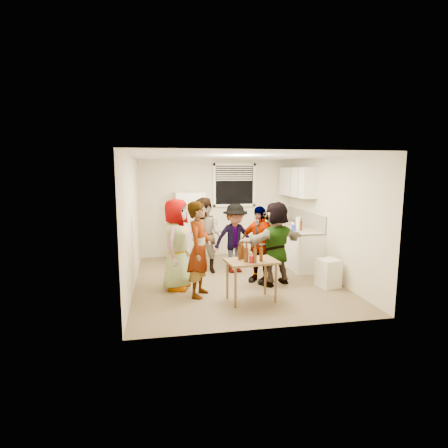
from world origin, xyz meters
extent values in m
cube|color=white|center=(-0.75, 1.88, 0.85)|extent=(0.70, 0.70, 1.70)
cube|color=white|center=(1.70, 1.15, 0.43)|extent=(0.60, 2.20, 0.86)
cube|color=beige|center=(1.70, 1.15, 0.88)|extent=(0.64, 2.22, 0.04)
cube|color=beige|center=(1.99, 1.15, 1.08)|extent=(0.03, 2.20, 0.36)
cube|color=white|center=(1.83, 1.35, 1.95)|extent=(0.34, 1.60, 0.70)
cylinder|color=white|center=(1.68, 0.82, 0.90)|extent=(0.12, 0.12, 0.26)
cylinder|color=black|center=(1.75, 1.87, 0.90)|extent=(0.07, 0.07, 0.29)
cylinder|color=#47230C|center=(1.60, 0.49, 0.90)|extent=(0.06, 0.06, 0.22)
cylinder|color=#233AB5|center=(1.44, 0.51, 0.90)|extent=(0.10, 0.10, 0.13)
cube|color=#D3C64B|center=(1.92, 1.40, 0.98)|extent=(0.02, 0.20, 0.16)
cube|color=silver|center=(1.69, -0.70, 0.25)|extent=(0.44, 0.44, 0.54)
cylinder|color=#47230C|center=(0.18, -1.26, 0.72)|extent=(0.06, 0.06, 0.23)
cylinder|color=maroon|center=(0.00, -1.29, 0.72)|extent=(0.08, 0.08, 0.11)
imported|color=gray|center=(-1.19, -0.28, 0.00)|extent=(1.90, 1.41, 0.55)
imported|color=#141933|center=(-0.81, -0.75, 0.00)|extent=(1.81, 1.25, 0.41)
imported|color=brown|center=(-0.51, 0.69, 0.00)|extent=(1.61, 1.81, 0.63)
imported|color=#46464B|center=(0.12, 0.58, 0.00)|extent=(1.19, 1.64, 0.56)
imported|color=black|center=(0.45, -0.17, 0.00)|extent=(1.74, 1.71, 0.38)
imported|color=#D56E4E|center=(0.73, -0.38, 0.00)|extent=(2.01, 2.08, 0.49)
camera|label=1|loc=(-1.46, -6.75, 2.22)|focal=28.00mm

